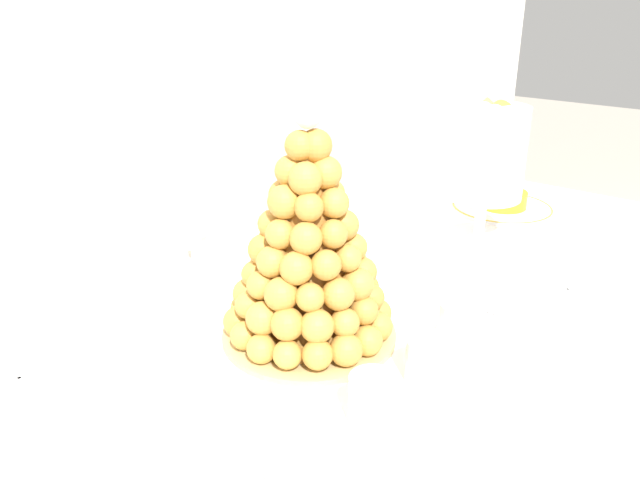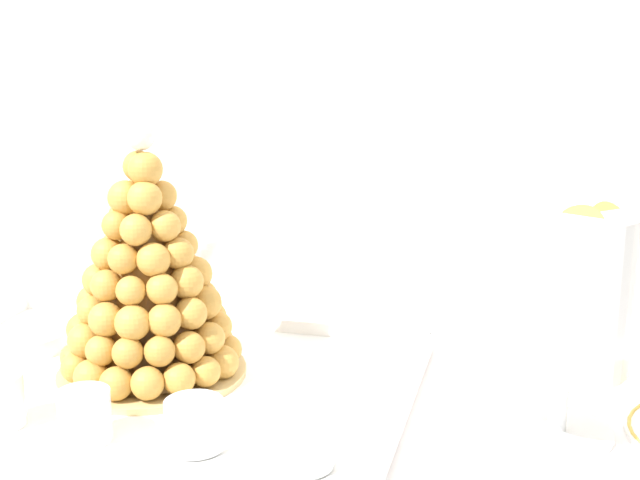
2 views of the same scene
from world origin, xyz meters
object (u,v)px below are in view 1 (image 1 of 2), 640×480
croquembouche (308,252)px  dessert_cup_mid_right (461,321)px  dessert_cup_right (502,289)px  creme_brulee_ramekin (180,386)px  wine_glass (187,232)px  serving_tray (328,340)px  dessert_cup_left (297,474)px  dessert_cup_centre (429,362)px  fruit_tart_plate (502,204)px  macaron_goblet (486,155)px  dessert_cup_mid_left (373,403)px

croquembouche → dessert_cup_mid_right: size_ratio=5.11×
dessert_cup_mid_right → dessert_cup_right: bearing=-3.8°
creme_brulee_ramekin → wine_glass: bearing=45.3°
serving_tray → dessert_cup_left: dessert_cup_left is taller
dessert_cup_centre → fruit_tart_plate: (0.64, 0.18, -0.02)m
serving_tray → creme_brulee_ramekin: bearing=163.9°
macaron_goblet → wine_glass: size_ratio=1.72×
creme_brulee_ramekin → wine_glass: (0.17, 0.17, 0.09)m
dessert_cup_right → fruit_tart_plate: dessert_cup_right is taller
serving_tray → dessert_cup_left: size_ratio=10.92×
fruit_tart_plate → wine_glass: (-0.67, 0.19, 0.10)m
dessert_cup_centre → dessert_cup_mid_right: 0.11m
serving_tray → dessert_cup_right: size_ratio=9.79×
dessert_cup_mid_left → dessert_cup_centre: dessert_cup_mid_left is taller
dessert_cup_centre → serving_tray: bearing=88.8°
dessert_cup_left → macaron_goblet: 0.72m
serving_tray → dessert_cup_mid_left: (-0.11, -0.14, 0.03)m
croquembouche → dessert_cup_mid_right: 0.22m
dessert_cup_left → fruit_tart_plate: (0.87, 0.17, -0.02)m
serving_tray → macaron_goblet: bearing=0.5°
dessert_cup_centre → wine_glass: wine_glass is taller
dessert_cup_mid_right → creme_brulee_ramekin: size_ratio=0.69×
serving_tray → creme_brulee_ramekin: size_ratio=7.00×
serving_tray → dessert_cup_mid_right: bearing=-50.2°
serving_tray → creme_brulee_ramekin: 0.21m
creme_brulee_ramekin → wine_glass: 0.25m
dessert_cup_mid_left → macaron_goblet: 0.60m
dessert_cup_left → dessert_cup_mid_left: bearing=-0.0°
croquembouche → fruit_tart_plate: croquembouche is taller
dessert_cup_left → wine_glass: 0.42m
dessert_cup_centre → dessert_cup_mid_right: (0.11, 0.02, -0.00)m
dessert_cup_left → dessert_cup_mid_left: dessert_cup_mid_left is taller
wine_glass → dessert_cup_mid_left: bearing=-101.7°
dessert_cup_mid_left → fruit_tart_plate: (0.75, 0.17, -0.02)m
dessert_cup_mid_left → creme_brulee_ramekin: dessert_cup_mid_left is taller
macaron_goblet → wine_glass: 0.54m
macaron_goblet → dessert_cup_right: bearing=-148.8°
serving_tray → fruit_tart_plate: 0.64m
dessert_cup_left → dessert_cup_centre: size_ratio=1.05×
dessert_cup_centre → macaron_goblet: bearing=18.1°
dessert_cup_left → dessert_cup_right: size_ratio=0.90×
dessert_cup_mid_left → dessert_cup_mid_right: dessert_cup_mid_left is taller
macaron_goblet → dessert_cup_mid_right: bearing=-158.8°
fruit_tart_plate → wine_glass: size_ratio=1.38×
serving_tray → dessert_cup_mid_left: 0.18m
dessert_cup_mid_right → creme_brulee_ramekin: dessert_cup_mid_right is taller
dessert_cup_left → creme_brulee_ramekin: 0.20m
dessert_cup_right → croquembouche: bearing=145.2°
dessert_cup_mid_right → serving_tray: bearing=129.8°
dessert_cup_right → creme_brulee_ramekin: dessert_cup_right is taller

